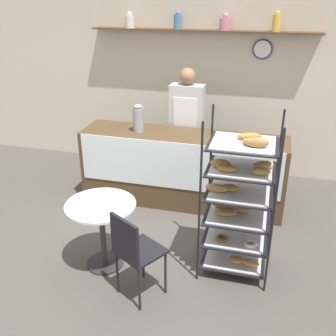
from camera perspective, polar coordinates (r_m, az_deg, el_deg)
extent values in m
plane|color=#4C4742|center=(4.54, -1.34, -11.62)|extent=(14.00, 14.00, 0.00)
cube|color=beige|center=(6.15, 4.94, 11.97)|extent=(10.00, 0.06, 2.70)
cube|color=#4C331E|center=(5.88, 4.95, 19.27)|extent=(3.27, 0.24, 0.02)
cylinder|color=silver|center=(6.16, -5.57, 20.34)|extent=(0.14, 0.14, 0.17)
sphere|color=silver|center=(6.15, -5.61, 21.33)|extent=(0.08, 0.08, 0.08)
cylinder|color=#4C7FB2|center=(5.95, 1.43, 20.43)|extent=(0.11, 0.11, 0.19)
sphere|color=#4C7FB2|center=(5.94, 1.44, 21.56)|extent=(0.06, 0.06, 0.06)
cylinder|color=#CC7F99|center=(5.83, 8.28, 19.96)|extent=(0.15, 0.15, 0.16)
sphere|color=#CC7F99|center=(5.82, 8.35, 21.02)|extent=(0.09, 0.09, 0.09)
cylinder|color=gold|center=(5.78, 15.48, 19.60)|extent=(0.11, 0.11, 0.21)
sphere|color=gold|center=(5.77, 15.63, 20.85)|extent=(0.06, 0.06, 0.06)
cylinder|color=navy|center=(5.92, 13.56, 16.43)|extent=(0.27, 0.03, 0.27)
cylinder|color=white|center=(5.90, 13.55, 16.41)|extent=(0.24, 0.00, 0.24)
cube|color=#4C3823|center=(5.26, 2.10, -0.13)|extent=(2.68, 0.62, 0.98)
cube|color=silver|center=(4.90, 1.29, 0.24)|extent=(2.57, 0.01, 0.62)
cylinder|color=black|center=(3.67, 4.61, -5.72)|extent=(0.02, 0.02, 1.67)
cylinder|color=black|center=(3.64, 15.04, -6.91)|extent=(0.02, 0.02, 1.67)
cylinder|color=black|center=(4.16, 6.05, -1.98)|extent=(0.02, 0.02, 1.67)
cylinder|color=black|center=(4.12, 15.21, -2.99)|extent=(0.02, 0.02, 1.67)
cube|color=black|center=(4.27, 9.50, -12.73)|extent=(0.64, 0.53, 0.01)
cube|color=silver|center=(4.26, 9.51, -12.60)|extent=(0.57, 0.47, 0.01)
ellipsoid|color=tan|center=(4.15, 11.83, -13.27)|extent=(0.20, 0.12, 0.06)
ellipsoid|color=#B27F47|center=(4.16, 9.87, -12.99)|extent=(0.16, 0.10, 0.07)
cube|color=black|center=(4.12, 9.75, -9.91)|extent=(0.64, 0.53, 0.01)
cube|color=silver|center=(4.11, 9.76, -9.77)|extent=(0.57, 0.47, 0.01)
torus|color=brown|center=(4.03, 7.85, -10.05)|extent=(0.12, 0.12, 0.03)
torus|color=silver|center=(4.00, 11.86, -10.67)|extent=(0.13, 0.13, 0.04)
cube|color=black|center=(3.98, 10.01, -6.88)|extent=(0.64, 0.53, 0.01)
cube|color=silver|center=(3.98, 10.02, -6.73)|extent=(0.57, 0.47, 0.01)
ellipsoid|color=#B27F47|center=(4.00, 10.78, -5.95)|extent=(0.16, 0.07, 0.07)
ellipsoid|color=olive|center=(4.05, 7.96, -5.26)|extent=(0.22, 0.10, 0.07)
ellipsoid|color=olive|center=(4.04, 8.27, -5.47)|extent=(0.25, 0.12, 0.06)
ellipsoid|color=#B27F47|center=(3.92, 8.32, -6.44)|extent=(0.24, 0.14, 0.06)
cube|color=black|center=(3.86, 10.28, -3.64)|extent=(0.64, 0.53, 0.01)
cube|color=silver|center=(3.85, 10.30, -3.49)|extent=(0.57, 0.47, 0.01)
ellipsoid|color=#B27F47|center=(3.79, 7.08, -2.89)|extent=(0.23, 0.09, 0.09)
ellipsoid|color=#B27F47|center=(3.84, 8.99, -2.83)|extent=(0.19, 0.09, 0.07)
cube|color=black|center=(3.74, 10.57, -0.20)|extent=(0.64, 0.53, 0.01)
cube|color=silver|center=(3.74, 10.58, -0.04)|extent=(0.57, 0.47, 0.01)
ellipsoid|color=tan|center=(3.78, 13.79, 0.52)|extent=(0.19, 0.12, 0.06)
ellipsoid|color=olive|center=(3.60, 13.31, -0.50)|extent=(0.17, 0.08, 0.08)
ellipsoid|color=tan|center=(3.75, 13.64, 0.37)|extent=(0.20, 0.12, 0.06)
ellipsoid|color=#B27F47|center=(3.70, 7.60, 0.68)|extent=(0.20, 0.11, 0.08)
ellipsoid|color=olive|center=(3.62, 8.63, -0.07)|extent=(0.19, 0.08, 0.07)
cube|color=black|center=(3.65, 10.88, 3.43)|extent=(0.64, 0.53, 0.01)
cube|color=silver|center=(3.64, 10.89, 3.61)|extent=(0.57, 0.47, 0.01)
ellipsoid|color=olive|center=(3.53, 12.78, 3.63)|extent=(0.21, 0.10, 0.09)
ellipsoid|color=olive|center=(3.71, 11.70, 4.55)|extent=(0.25, 0.15, 0.06)
ellipsoid|color=olive|center=(3.58, 12.12, 3.77)|extent=(0.18, 0.10, 0.06)
cube|color=#282833|center=(5.69, 2.63, 1.62)|extent=(0.28, 0.19, 0.93)
cube|color=#B2B2B7|center=(5.44, 2.78, 8.98)|extent=(0.46, 0.22, 0.58)
cube|color=silver|center=(5.37, 2.49, 7.58)|extent=(0.32, 0.01, 0.49)
sphere|color=#8C664C|center=(5.35, 2.87, 13.17)|extent=(0.22, 0.22, 0.22)
cylinder|color=#262628|center=(4.37, -9.10, -13.44)|extent=(0.39, 0.39, 0.02)
cylinder|color=#333338|center=(4.17, -9.43, -9.59)|extent=(0.06, 0.06, 0.69)
cylinder|color=white|center=(3.98, -9.78, -5.33)|extent=(0.71, 0.71, 0.02)
cylinder|color=black|center=(3.84, -0.37, -14.98)|extent=(0.02, 0.02, 0.47)
cylinder|color=black|center=(4.03, -3.63, -12.85)|extent=(0.02, 0.02, 0.47)
cylinder|color=black|center=(3.68, -4.18, -17.17)|extent=(0.02, 0.02, 0.47)
cylinder|color=black|center=(3.87, -7.37, -14.79)|extent=(0.02, 0.02, 0.47)
cube|color=black|center=(3.70, -4.00, -11.93)|extent=(0.52, 0.52, 0.03)
cube|color=black|center=(3.49, -6.33, -10.26)|extent=(0.33, 0.21, 0.40)
cylinder|color=gray|center=(5.15, -4.33, 6.98)|extent=(0.14, 0.14, 0.32)
ellipsoid|color=gray|center=(5.10, -4.40, 8.90)|extent=(0.12, 0.12, 0.06)
cube|color=white|center=(4.91, 10.31, 3.87)|extent=(0.39, 0.31, 0.01)
torus|color=silver|center=(4.96, 10.71, 4.39)|extent=(0.13, 0.13, 0.04)
torus|color=tan|center=(4.99, 9.45, 4.58)|extent=(0.11, 0.11, 0.03)
torus|color=brown|center=(4.99, 10.15, 4.51)|extent=(0.11, 0.11, 0.03)
torus|color=gold|center=(4.86, 10.46, 3.92)|extent=(0.12, 0.12, 0.03)
torus|color=tan|center=(4.90, 8.99, 4.25)|extent=(0.12, 0.12, 0.04)
torus|color=tan|center=(4.82, 9.26, 3.84)|extent=(0.11, 0.11, 0.03)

